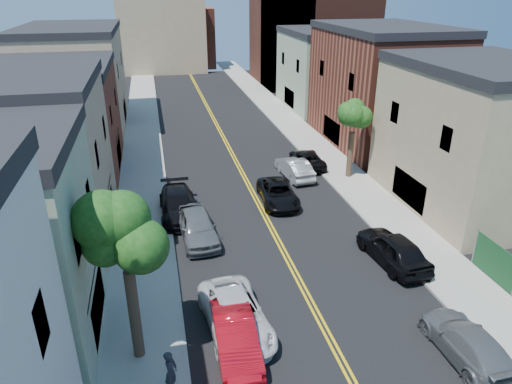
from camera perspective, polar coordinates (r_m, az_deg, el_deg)
sidewalk_left at (r=43.38m, az=-13.92°, el=5.01°), size 3.20×100.00×0.15m
sidewalk_right at (r=45.67m, az=6.35°, el=6.54°), size 3.20×100.00×0.15m
curb_left at (r=43.36m, az=-11.61°, el=5.22°), size 0.30×100.00×0.15m
curb_right at (r=45.15m, az=4.23°, el=6.42°), size 0.30×100.00×0.15m
bldg_left_tan_near at (r=28.74m, az=-27.08°, el=2.53°), size 9.00×10.00×9.00m
bldg_left_brick at (r=39.13m, az=-23.52°, el=7.66°), size 9.00×12.00×8.00m
bldg_left_tan_far at (r=52.46m, az=-21.23°, el=12.67°), size 9.00×16.00×9.50m
bldg_right_tan at (r=33.71m, az=25.56°, el=5.76°), size 9.00×12.00×9.00m
bldg_right_brick at (r=45.02m, az=15.02°, el=12.11°), size 9.00×14.00×10.00m
bldg_right_palegrn at (r=57.72m, az=8.59°, el=14.41°), size 9.00×12.00×8.50m
church at (r=72.19m, az=6.16°, el=18.86°), size 16.20×14.20×22.60m
backdrop_left at (r=83.52m, az=-11.48°, el=18.39°), size 14.00×8.00×12.00m
backdrop_center at (r=87.80m, az=-8.79°, el=18.19°), size 10.00×8.00×10.00m
tree_left_mid at (r=16.83m, az=-16.21°, el=-2.32°), size 5.20×5.20×9.29m
tree_right_far at (r=35.22m, az=12.04°, el=10.45°), size 4.40×4.40×8.03m
red_sedan at (r=19.74m, az=-2.59°, el=-17.24°), size 1.68×4.67×1.53m
white_pickup at (r=20.73m, az=-2.51°, el=-14.93°), size 2.94×5.57×1.49m
grey_car_left at (r=27.44m, az=-7.20°, el=-4.20°), size 2.37×5.18×1.72m
black_car_left at (r=30.37m, az=-9.60°, el=-1.53°), size 2.27×5.57×1.61m
grey_car_right at (r=21.28m, az=24.57°, el=-16.51°), size 2.07×4.89×1.41m
black_car_right at (r=26.12m, az=16.51°, el=-6.67°), size 2.53×5.21×1.71m
silver_car_right at (r=36.17m, az=4.74°, el=2.95°), size 2.06×4.77×1.53m
dark_car_right_far at (r=38.47m, az=6.29°, el=4.06°), size 2.45×4.89×1.33m
black_suv_lane at (r=31.86m, az=2.71°, el=-0.15°), size 2.60×5.15×1.40m
pedestrian_left at (r=18.18m, az=-10.41°, el=-20.95°), size 0.63×0.76×1.80m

